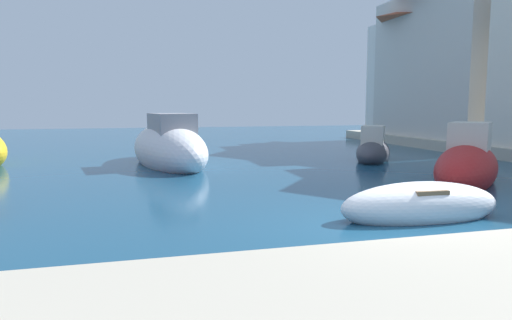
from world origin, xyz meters
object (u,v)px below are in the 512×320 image
moored_boat_3 (169,148)px  moored_boat_5 (373,151)px  moored_boat_4 (467,165)px  waterfront_building_far (435,69)px  moored_boat_0 (420,206)px  waterfront_building_annex (458,56)px

moored_boat_3 → moored_boat_5: bearing=-106.6°
moored_boat_4 → moored_boat_5: bearing=-134.3°
moored_boat_4 → waterfront_building_far: bearing=-166.3°
moored_boat_3 → moored_boat_5: size_ratio=1.89×
moored_boat_0 → waterfront_building_far: 20.48m
moored_boat_3 → waterfront_building_far: (15.96, 6.49, 3.72)m
moored_boat_0 → waterfront_building_annex: size_ratio=0.37×
waterfront_building_annex → waterfront_building_far: (-0.00, 1.96, -0.53)m
waterfront_building_annex → waterfront_building_far: waterfront_building_annex is taller
moored_boat_3 → moored_boat_4: bearing=-138.5°
moored_boat_5 → waterfront_building_far: bearing=-12.9°
moored_boat_4 → moored_boat_5: size_ratio=1.32×
moored_boat_0 → moored_boat_3: bearing=115.3°
moored_boat_5 → waterfront_building_annex: size_ratio=0.39×
waterfront_building_annex → moored_boat_0: bearing=-129.9°
moored_boat_0 → waterfront_building_far: (11.88, 16.17, 4.07)m
moored_boat_0 → moored_boat_4: moored_boat_4 is taller
moored_boat_0 → moored_boat_5: bearing=68.6°
moored_boat_3 → moored_boat_4: 10.12m
moored_boat_0 → waterfront_building_annex: 19.09m
moored_boat_0 → waterfront_building_far: bearing=56.1°
moored_boat_0 → moored_boat_4: bearing=44.0°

